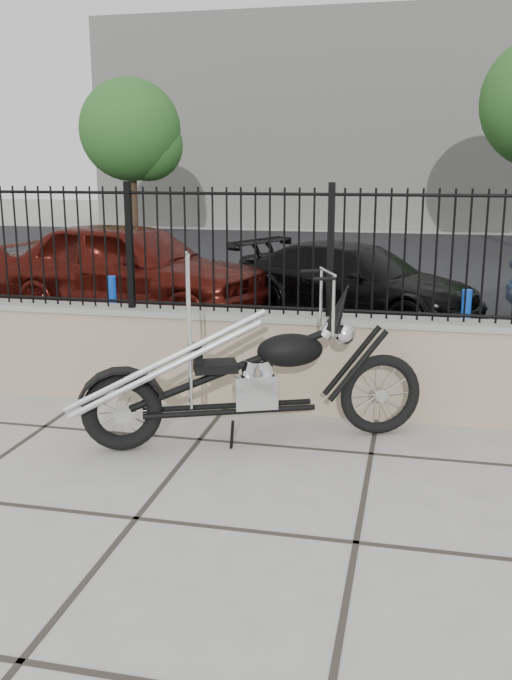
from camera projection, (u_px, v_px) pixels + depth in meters
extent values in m
plane|color=#99968E|center=(136.00, 519.00, 4.92)|extent=(90.00, 90.00, 0.00)
plane|color=black|center=(337.00, 270.00, 16.78)|extent=(30.00, 30.00, 0.00)
cube|color=gray|center=(228.00, 359.00, 7.18)|extent=(14.00, 0.36, 0.96)
cube|color=black|center=(227.00, 251.00, 6.93)|extent=(14.00, 0.08, 1.20)
cube|color=beige|center=(378.00, 125.00, 29.13)|extent=(22.00, 6.00, 8.00)
imported|color=#440E09|center=(130.00, 268.00, 11.46)|extent=(4.80, 2.69, 1.54)
imported|color=black|center=(355.00, 282.00, 11.20)|extent=(4.41, 3.34, 1.19)
cylinder|color=#0B31AC|center=(113.00, 311.00, 9.56)|extent=(0.11, 0.11, 0.95)
cylinder|color=blue|center=(465.00, 330.00, 8.47)|extent=(0.13, 0.13, 0.95)
cylinder|color=#382619|center=(133.00, 198.00, 21.82)|extent=(0.28, 0.28, 2.82)
sphere|color=#39712A|center=(130.00, 124.00, 21.32)|extent=(3.00, 3.00, 3.00)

